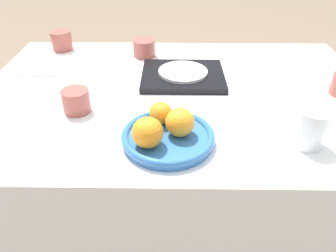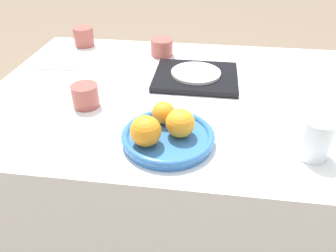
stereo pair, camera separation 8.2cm
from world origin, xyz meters
name	(u,v)px [view 1 (the left image)]	position (x,y,z in m)	size (l,w,h in m)	color
ground_plane	(175,237)	(0.00, 0.00, 0.00)	(12.00, 12.00, 0.00)	#7A6651
table	(177,176)	(0.00, 0.00, 0.38)	(1.31, 0.89, 0.76)	white
fruit_platter	(168,137)	(-0.03, -0.28, 0.77)	(0.24, 0.24, 0.03)	#336BAD
orange_0	(161,113)	(-0.05, -0.22, 0.81)	(0.06, 0.06, 0.06)	orange
orange_1	(148,133)	(-0.08, -0.32, 0.82)	(0.08, 0.08, 0.08)	orange
orange_2	(181,122)	(0.00, -0.27, 0.82)	(0.07, 0.07, 0.07)	orange
water_glass	(311,128)	(0.32, -0.28, 0.81)	(0.08, 0.08, 0.10)	silver
serving_tray	(183,76)	(0.02, 0.10, 0.77)	(0.29, 0.24, 0.02)	black
side_plate	(183,72)	(0.02, 0.10, 0.78)	(0.17, 0.17, 0.01)	silver
cup_1	(62,41)	(-0.48, 0.36, 0.80)	(0.08, 0.08, 0.08)	#9E4C42
cup_2	(144,48)	(-0.13, 0.30, 0.79)	(0.09, 0.09, 0.07)	#9E4C42
cup_3	(76,101)	(-0.30, -0.13, 0.79)	(0.08, 0.08, 0.07)	#9E4C42
napkin	(42,68)	(-0.50, 0.16, 0.76)	(0.15, 0.13, 0.01)	silver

